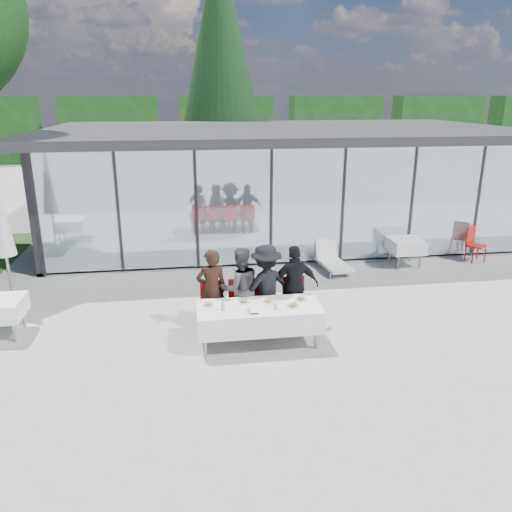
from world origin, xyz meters
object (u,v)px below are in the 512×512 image
at_px(diner_b, 240,288).
at_px(diner_d, 295,286).
at_px(diner_a, 212,290).
at_px(diner_chair_d, 294,298).
at_px(diner_chair_a, 212,303).
at_px(market_umbrella, 1,222).
at_px(folded_eyeglasses, 254,314).
at_px(diner_c, 266,286).
at_px(spare_chair_a, 473,242).
at_px(diner_chair_b, 240,302).
at_px(plate_b, 244,301).
at_px(lounger, 331,260).
at_px(spare_chair_b, 446,236).
at_px(conifer_tree, 220,54).
at_px(plate_extra, 293,306).
at_px(plate_d, 301,299).
at_px(diner_chair_c, 265,300).
at_px(dining_table, 259,317).
at_px(plate_c, 269,301).
at_px(plate_a, 208,304).
at_px(spare_table_right, 406,246).
at_px(juice_bottle, 223,307).

distance_m(diner_b, diner_d, 1.08).
xyz_separation_m(diner_a, diner_chair_d, (1.64, 0.02, -0.29)).
distance_m(diner_chair_a, market_umbrella, 4.68).
height_order(diner_chair_a, folded_eyeglasses, diner_chair_a).
xyz_separation_m(diner_c, spare_chair_a, (6.38, 3.25, -0.31)).
relative_size(diner_chair_b, market_umbrella, 0.33).
xyz_separation_m(plate_b, lounger, (2.80, 3.67, -0.52)).
bearing_deg(spare_chair_b, conifer_tree, 123.74).
bearing_deg(plate_extra, diner_chair_b, 134.23).
relative_size(plate_b, spare_chair_a, 0.25).
xyz_separation_m(spare_chair_b, conifer_tree, (-5.76, 8.62, 5.45)).
xyz_separation_m(plate_d, folded_eyeglasses, (-0.96, -0.51, -0.02)).
distance_m(diner_chair_d, conifer_tree, 13.70).
relative_size(diner_chair_c, plate_extra, 4.02).
bearing_deg(spare_chair_b, spare_chair_a, -59.39).
bearing_deg(conifer_tree, dining_table, -91.94).
distance_m(diner_c, plate_d, 0.80).
distance_m(diner_a, diner_d, 1.64).
height_order(folded_eyeglasses, spare_chair_b, spare_chair_b).
xyz_separation_m(diner_a, plate_c, (1.02, -0.57, -0.05)).
bearing_deg(dining_table, lounger, 56.68).
bearing_deg(folded_eyeglasses, spare_chair_b, 38.41).
bearing_deg(diner_chair_d, plate_c, -136.16).
height_order(plate_a, plate_b, same).
height_order(dining_table, diner_c, diner_c).
xyz_separation_m(plate_d, spare_table_right, (3.76, 3.70, -0.22)).
height_order(dining_table, diner_chair_d, diner_chair_d).
xyz_separation_m(juice_bottle, lounger, (3.21, 3.97, -0.57)).
bearing_deg(diner_b, lounger, -139.40).
bearing_deg(diner_chair_d, folded_eyeglasses, -131.39).
xyz_separation_m(folded_eyeglasses, spare_table_right, (4.72, 4.20, -0.20)).
height_order(diner_chair_d, plate_d, diner_chair_d).
bearing_deg(dining_table, conifer_tree, 88.06).
bearing_deg(diner_chair_b, spare_table_right, 32.74).
xyz_separation_m(diner_a, spare_table_right, (5.40, 3.14, -0.27)).
bearing_deg(plate_a, diner_chair_c, 27.37).
xyz_separation_m(diner_b, market_umbrella, (-4.74, 1.59, 1.11)).
bearing_deg(lounger, diner_chair_b, -131.92).
height_order(juice_bottle, spare_chair_b, spare_chair_b).
bearing_deg(dining_table, folded_eyeglasses, -111.10).
distance_m(diner_chair_a, lounger, 4.59).
relative_size(plate_a, plate_extra, 1.00).
bearing_deg(diner_chair_c, spare_table_right, 35.67).
distance_m(plate_b, juice_bottle, 0.51).
distance_m(plate_b, lounger, 4.64).
bearing_deg(plate_b, spare_table_right, 37.11).
relative_size(juice_bottle, spare_table_right, 0.18).
bearing_deg(spare_chair_a, spare_chair_b, 120.61).
xyz_separation_m(plate_a, spare_chair_a, (7.54, 3.83, -0.24)).
bearing_deg(plate_c, spare_chair_b, 37.08).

